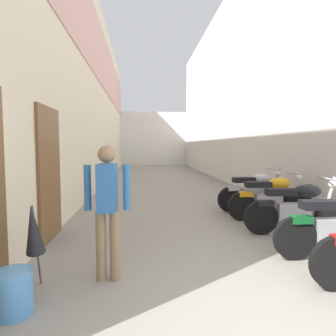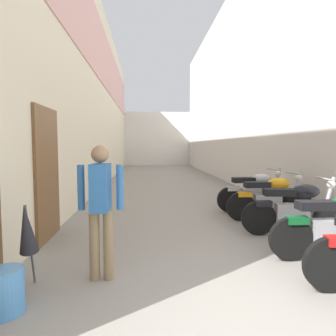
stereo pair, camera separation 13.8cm
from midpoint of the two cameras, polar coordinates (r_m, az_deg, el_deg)
ground_plane at (r=10.72m, az=0.09°, el=-4.11°), size 37.88×37.88×0.00m
building_left at (r=12.80m, az=-13.68°, el=13.22°), size 0.45×21.88×7.08m
building_right at (r=13.34m, az=11.71°, el=14.64°), size 0.45×21.88×7.97m
building_far_end at (r=24.52m, az=-3.02°, el=5.60°), size 8.20×2.00×4.26m
motorcycle_third at (r=5.66m, az=23.09°, el=-6.90°), size 1.85×0.58×1.04m
motorcycle_fourth at (r=6.57m, az=18.75°, el=-5.25°), size 1.85×0.58×1.04m
motorcycle_fifth at (r=7.38m, az=15.95°, el=-4.17°), size 1.85×0.58×1.04m
pedestrian_by_doorway at (r=3.49m, az=-12.77°, el=-6.51°), size 0.52×0.35×1.57m
water_jug_near_door at (r=3.31m, az=-28.84°, el=-20.42°), size 0.34×0.34×0.42m
umbrella_leaning at (r=3.52m, az=-25.64°, el=-10.72°), size 0.20×0.35×0.97m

